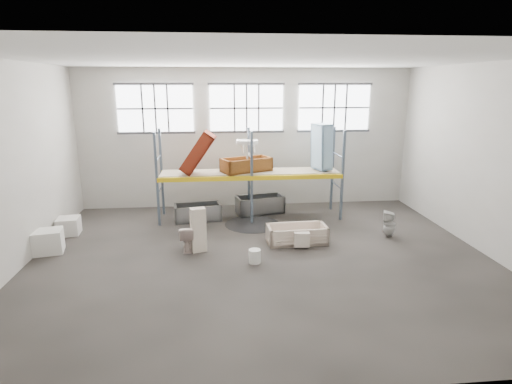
{
  "coord_description": "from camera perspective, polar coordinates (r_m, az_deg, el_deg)",
  "views": [
    {
      "loc": [
        -1.14,
        -10.05,
        4.43
      ],
      "look_at": [
        0.0,
        1.5,
        1.4
      ],
      "focal_mm": 29.05,
      "sensor_mm": 36.0,
      "label": 1
    }
  ],
  "objects": [
    {
      "name": "floor",
      "position": [
        11.06,
        0.77,
        -9.26
      ],
      "size": [
        12.0,
        10.0,
        0.1
      ],
      "primitive_type": "cube",
      "color": "#4D4743",
      "rests_on": "ground"
    },
    {
      "name": "ceiling",
      "position": [
        10.13,
        0.88,
        18.14
      ],
      "size": [
        12.0,
        10.0,
        0.1
      ],
      "primitive_type": "cube",
      "color": "silver",
      "rests_on": "ground"
    },
    {
      "name": "wall_back",
      "position": [
        15.26,
        -1.32,
        7.37
      ],
      "size": [
        12.0,
        0.1,
        5.0
      ],
      "primitive_type": "cube",
      "color": "#B0ACA3",
      "rests_on": "ground"
    },
    {
      "name": "wall_front",
      "position": [
        5.48,
        6.78,
        -6.13
      ],
      "size": [
        12.0,
        0.1,
        5.0
      ],
      "primitive_type": "cube",
      "color": "beige",
      "rests_on": "ground"
    },
    {
      "name": "wall_left",
      "position": [
        11.35,
        -31.2,
        2.71
      ],
      "size": [
        0.1,
        10.0,
        5.0
      ],
      "primitive_type": "cube",
      "color": "#A19E95",
      "rests_on": "ground"
    },
    {
      "name": "wall_right",
      "position": [
        12.51,
        29.63,
        3.84
      ],
      "size": [
        0.1,
        10.0,
        5.0
      ],
      "primitive_type": "cube",
      "color": "#9F9C94",
      "rests_on": "ground"
    },
    {
      "name": "window_left",
      "position": [
        15.15,
        -13.7,
        11.09
      ],
      "size": [
        2.6,
        0.04,
        1.6
      ],
      "primitive_type": "cube",
      "color": "white",
      "rests_on": "wall_back"
    },
    {
      "name": "window_mid",
      "position": [
        15.05,
        -1.31,
        11.47
      ],
      "size": [
        2.6,
        0.04,
        1.6
      ],
      "primitive_type": "cube",
      "color": "white",
      "rests_on": "wall_back"
    },
    {
      "name": "window_right",
      "position": [
        15.63,
        10.71,
        11.35
      ],
      "size": [
        2.6,
        0.04,
        1.6
      ],
      "primitive_type": "cube",
      "color": "white",
      "rests_on": "wall_back"
    },
    {
      "name": "rack_upright_la",
      "position": [
        13.41,
        -13.48,
        1.6
      ],
      "size": [
        0.08,
        0.08,
        3.0
      ],
      "primitive_type": "cube",
      "color": "slate",
      "rests_on": "floor"
    },
    {
      "name": "rack_upright_lb",
      "position": [
        14.57,
        -12.87,
        2.66
      ],
      "size": [
        0.08,
        0.08,
        3.0
      ],
      "primitive_type": "cube",
      "color": "slate",
      "rests_on": "floor"
    },
    {
      "name": "rack_upright_ma",
      "position": [
        13.33,
        -0.59,
        1.93
      ],
      "size": [
        0.08,
        0.08,
        3.0
      ],
      "primitive_type": "cube",
      "color": "slate",
      "rests_on": "floor"
    },
    {
      "name": "rack_upright_mb",
      "position": [
        14.49,
        -1.01,
        2.97
      ],
      "size": [
        0.08,
        0.08,
        3.0
      ],
      "primitive_type": "cube",
      "color": "slate",
      "rests_on": "floor"
    },
    {
      "name": "rack_upright_ra",
      "position": [
        13.91,
        11.83,
        2.16
      ],
      "size": [
        0.08,
        0.08,
        3.0
      ],
      "primitive_type": "cube",
      "color": "slate",
      "rests_on": "floor"
    },
    {
      "name": "rack_upright_rb",
      "position": [
        15.03,
        10.48,
        3.15
      ],
      "size": [
        0.08,
        0.08,
        3.0
      ],
      "primitive_type": "cube",
      "color": "slate",
      "rests_on": "floor"
    },
    {
      "name": "rack_beam_front",
      "position": [
        13.33,
        -0.59,
        1.93
      ],
      "size": [
        6.0,
        0.1,
        0.14
      ],
      "primitive_type": "cube",
      "color": "yellow",
      "rests_on": "floor"
    },
    {
      "name": "rack_beam_back",
      "position": [
        14.49,
        -1.01,
        2.97
      ],
      "size": [
        6.0,
        0.1,
        0.14
      ],
      "primitive_type": "cube",
      "color": "yellow",
      "rests_on": "floor"
    },
    {
      "name": "shelf_deck",
      "position": [
        13.89,
        -0.81,
        2.8
      ],
      "size": [
        5.9,
        1.1,
        0.03
      ],
      "primitive_type": "cube",
      "color": "gray",
      "rests_on": "floor"
    },
    {
      "name": "wet_patch",
      "position": [
        13.54,
        -0.5,
        -4.45
      ],
      "size": [
        1.8,
        1.8,
        0.0
      ],
      "primitive_type": "cylinder",
      "color": "black",
      "rests_on": "floor"
    },
    {
      "name": "bathtub_beige",
      "position": [
        12.02,
        5.65,
        -5.79
      ],
      "size": [
        1.73,
        0.88,
        0.5
      ],
      "primitive_type": null,
      "rotation": [
        0.0,
        0.0,
        0.05
      ],
      "color": "beige",
      "rests_on": "floor"
    },
    {
      "name": "cistern_spare",
      "position": [
        11.55,
        6.31,
        -6.51
      ],
      "size": [
        0.44,
        0.24,
        0.4
      ],
      "primitive_type": "cube",
      "rotation": [
        0.0,
        0.0,
        -0.1
      ],
      "color": "beige",
      "rests_on": "bathtub_beige"
    },
    {
      "name": "sink_in_tub",
      "position": [
        11.72,
        2.83,
        -6.75
      ],
      "size": [
        0.56,
        0.56,
        0.15
      ],
      "primitive_type": "imported",
      "rotation": [
        0.0,
        0.0,
        0.33
      ],
      "color": "beige",
      "rests_on": "bathtub_beige"
    },
    {
      "name": "toilet_beige",
      "position": [
        11.57,
        -9.5,
        -6.23
      ],
      "size": [
        0.43,
        0.71,
        0.7
      ],
      "primitive_type": "imported",
      "rotation": [
        0.0,
        0.0,
        3.19
      ],
      "color": "beige",
      "rests_on": "floor"
    },
    {
      "name": "cistern_tall",
      "position": [
        11.34,
        -7.95,
        -5.2
      ],
      "size": [
        0.45,
        0.35,
        1.22
      ],
      "primitive_type": "cube",
      "rotation": [
        0.0,
        0.0,
        0.26
      ],
      "color": "beige",
      "rests_on": "floor"
    },
    {
      "name": "toilet_white",
      "position": [
        12.98,
        17.88,
        -4.2
      ],
      "size": [
        0.46,
        0.46,
        0.79
      ],
      "primitive_type": "imported",
      "rotation": [
        0.0,
        0.0,
        -1.92
      ],
      "color": "silver",
      "rests_on": "floor"
    },
    {
      "name": "steel_tub_left",
      "position": [
        14.0,
        -8.03,
        -2.77
      ],
      "size": [
        1.6,
        0.92,
        0.55
      ],
      "primitive_type": null,
      "rotation": [
        0.0,
        0.0,
        0.15
      ],
      "color": "#A0A4A8",
      "rests_on": "floor"
    },
    {
      "name": "steel_tub_right",
      "position": [
        14.67,
        0.54,
        -1.72
      ],
      "size": [
        1.76,
        1.07,
        0.6
      ],
      "primitive_type": null,
      "rotation": [
        0.0,
        0.0,
        0.2
      ],
      "color": "#94989A",
      "rests_on": "floor"
    },
    {
      "name": "rust_tub_flat",
      "position": [
        13.86,
        -1.34,
        3.78
      ],
      "size": [
        1.8,
        1.35,
        0.46
      ],
      "primitive_type": null,
      "rotation": [
        0.0,
        0.0,
        0.41
      ],
      "color": "#8C5A1C",
      "rests_on": "shelf_deck"
    },
    {
      "name": "rust_tub_tilted",
      "position": [
        13.49,
        -7.98,
        5.39
      ],
      "size": [
        1.25,
        0.81,
        1.44
      ],
      "primitive_type": null,
      "rotation": [
        0.0,
        -0.96,
        -0.11
      ],
      "color": "maroon",
      "rests_on": "shelf_deck"
    },
    {
      "name": "sink_on_shelf",
      "position": [
        13.56,
        -1.22,
        4.72
      ],
      "size": [
        0.84,
        0.73,
        0.63
      ],
      "primitive_type": "imported",
      "rotation": [
        0.0,
        0.0,
        -0.29
      ],
      "color": "white",
      "rests_on": "rust_tub_flat"
    },
    {
      "name": "blue_tub_upright",
      "position": [
        14.14,
        9.05,
        6.18
      ],
      "size": [
        0.68,
        0.83,
        1.54
      ],
      "primitive_type": null,
      "rotation": [
        0.0,
        1.54,
        0.31
      ],
      "color": "#94BDDE",
      "rests_on": "shelf_deck"
    },
    {
      "name": "bucket",
      "position": [
        10.68,
        -0.18,
        -8.83
      ],
      "size": [
        0.34,
        0.34,
        0.36
      ],
      "primitive_type": "cylinder",
      "rotation": [
        0.0,
        0.0,
        0.14
      ],
      "color": "white",
      "rests_on": "floor"
    },
    {
      "name": "carton_near",
      "position": [
        12.58,
        -26.71,
        -6.1
      ],
      "size": [
        0.85,
        0.76,
        0.63
      ],
      "primitive_type": "cube",
      "rotation": [
        0.0,
        0.0,
        0.2
      ],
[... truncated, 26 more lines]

